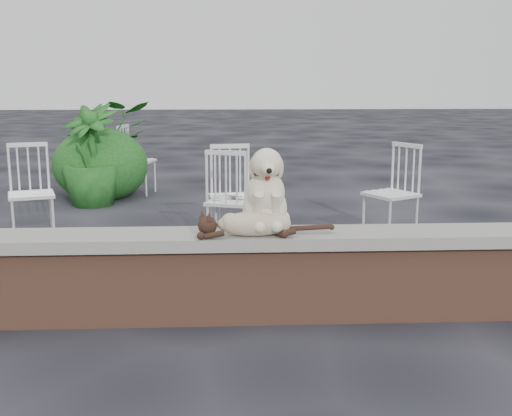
{
  "coord_description": "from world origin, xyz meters",
  "views": [
    {
      "loc": [
        -0.05,
        -3.99,
        1.55
      ],
      "look_at": [
        0.16,
        0.2,
        0.7
      ],
      "focal_mm": 44.64,
      "sensor_mm": 36.0,
      "label": 1
    }
  ],
  "objects_px": {
    "chair_b": "(233,196)",
    "potted_plant_a": "(107,148)",
    "dog": "(265,188)",
    "potted_plant_b": "(91,155)",
    "chair_c": "(233,199)",
    "chair_a": "(31,193)",
    "chair_d": "(391,192)",
    "chair_e": "(137,160)",
    "cat": "(254,222)"
  },
  "relations": [
    {
      "from": "chair_b",
      "to": "potted_plant_a",
      "type": "bearing_deg",
      "value": 114.42
    },
    {
      "from": "dog",
      "to": "potted_plant_b",
      "type": "height_order",
      "value": "potted_plant_b"
    },
    {
      "from": "chair_c",
      "to": "potted_plant_b",
      "type": "distance_m",
      "value": 2.8
    },
    {
      "from": "dog",
      "to": "potted_plant_a",
      "type": "distance_m",
      "value": 4.99
    },
    {
      "from": "potted_plant_a",
      "to": "chair_a",
      "type": "bearing_deg",
      "value": -96.64
    },
    {
      "from": "chair_c",
      "to": "chair_b",
      "type": "relative_size",
      "value": 1.0
    },
    {
      "from": "chair_b",
      "to": "potted_plant_b",
      "type": "xyz_separation_m",
      "value": [
        -1.73,
        2.01,
        0.16
      ]
    },
    {
      "from": "chair_d",
      "to": "chair_b",
      "type": "distance_m",
      "value": 1.55
    },
    {
      "from": "chair_c",
      "to": "chair_e",
      "type": "bearing_deg",
      "value": -48.65
    },
    {
      "from": "chair_c",
      "to": "potted_plant_a",
      "type": "bearing_deg",
      "value": -42.02
    },
    {
      "from": "chair_e",
      "to": "chair_a",
      "type": "distance_m",
      "value": 2.65
    },
    {
      "from": "chair_d",
      "to": "chair_e",
      "type": "bearing_deg",
      "value": -163.84
    },
    {
      "from": "chair_a",
      "to": "chair_b",
      "type": "distance_m",
      "value": 1.97
    },
    {
      "from": "cat",
      "to": "chair_d",
      "type": "xyz_separation_m",
      "value": [
        1.44,
        2.13,
        -0.2
      ]
    },
    {
      "from": "chair_e",
      "to": "potted_plant_b",
      "type": "xyz_separation_m",
      "value": [
        -0.46,
        -0.81,
        0.16
      ]
    },
    {
      "from": "chair_e",
      "to": "chair_a",
      "type": "bearing_deg",
      "value": 178.15
    },
    {
      "from": "chair_a",
      "to": "potted_plant_a",
      "type": "distance_m",
      "value": 2.52
    },
    {
      "from": "chair_c",
      "to": "potted_plant_a",
      "type": "xyz_separation_m",
      "value": [
        -1.66,
        2.94,
        0.17
      ]
    },
    {
      "from": "chair_d",
      "to": "chair_b",
      "type": "bearing_deg",
      "value": -116.05
    },
    {
      "from": "chair_e",
      "to": "chair_c",
      "type": "xyz_separation_m",
      "value": [
        1.26,
        -3.01,
        0.0
      ]
    },
    {
      "from": "chair_a",
      "to": "chair_b",
      "type": "xyz_separation_m",
      "value": [
        1.95,
        -0.26,
        0.0
      ]
    },
    {
      "from": "chair_d",
      "to": "potted_plant_b",
      "type": "relative_size",
      "value": 0.75
    },
    {
      "from": "chair_b",
      "to": "chair_c",
      "type": "bearing_deg",
      "value": -97.39
    },
    {
      "from": "dog",
      "to": "chair_e",
      "type": "relative_size",
      "value": 0.6
    },
    {
      "from": "cat",
      "to": "chair_a",
      "type": "height_order",
      "value": "chair_a"
    },
    {
      "from": "chair_e",
      "to": "potted_plant_a",
      "type": "height_order",
      "value": "potted_plant_a"
    },
    {
      "from": "chair_e",
      "to": "chair_b",
      "type": "relative_size",
      "value": 1.0
    },
    {
      "from": "chair_e",
      "to": "potted_plant_b",
      "type": "relative_size",
      "value": 0.75
    },
    {
      "from": "cat",
      "to": "chair_a",
      "type": "relative_size",
      "value": 1.1
    },
    {
      "from": "potted_plant_a",
      "to": "potted_plant_b",
      "type": "distance_m",
      "value": 0.75
    },
    {
      "from": "chair_e",
      "to": "potted_plant_b",
      "type": "distance_m",
      "value": 0.94
    },
    {
      "from": "dog",
      "to": "potted_plant_a",
      "type": "relative_size",
      "value": 0.44
    },
    {
      "from": "chair_d",
      "to": "potted_plant_a",
      "type": "distance_m",
      "value": 4.16
    },
    {
      "from": "chair_e",
      "to": "potted_plant_a",
      "type": "xyz_separation_m",
      "value": [
        -0.4,
        -0.06,
        0.17
      ]
    },
    {
      "from": "cat",
      "to": "chair_d",
      "type": "distance_m",
      "value": 2.58
    },
    {
      "from": "dog",
      "to": "chair_b",
      "type": "bearing_deg",
      "value": 93.72
    },
    {
      "from": "cat",
      "to": "potted_plant_b",
      "type": "relative_size",
      "value": 0.82
    },
    {
      "from": "cat",
      "to": "potted_plant_a",
      "type": "relative_size",
      "value": 0.81
    },
    {
      "from": "potted_plant_b",
      "to": "chair_c",
      "type": "bearing_deg",
      "value": -51.88
    },
    {
      "from": "dog",
      "to": "chair_a",
      "type": "bearing_deg",
      "value": 133.18
    },
    {
      "from": "cat",
      "to": "potted_plant_b",
      "type": "height_order",
      "value": "potted_plant_b"
    },
    {
      "from": "dog",
      "to": "cat",
      "type": "distance_m",
      "value": 0.26
    },
    {
      "from": "potted_plant_a",
      "to": "dog",
      "type": "bearing_deg",
      "value": -68.25
    },
    {
      "from": "dog",
      "to": "cat",
      "type": "height_order",
      "value": "dog"
    },
    {
      "from": "chair_e",
      "to": "chair_a",
      "type": "height_order",
      "value": "same"
    },
    {
      "from": "chair_e",
      "to": "potted_plant_a",
      "type": "distance_m",
      "value": 0.43
    },
    {
      "from": "chair_d",
      "to": "chair_a",
      "type": "height_order",
      "value": "same"
    },
    {
      "from": "chair_a",
      "to": "chair_c",
      "type": "distance_m",
      "value": 2.0
    },
    {
      "from": "chair_e",
      "to": "potted_plant_b",
      "type": "height_order",
      "value": "potted_plant_b"
    },
    {
      "from": "cat",
      "to": "chair_e",
      "type": "distance_m",
      "value": 5.04
    }
  ]
}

